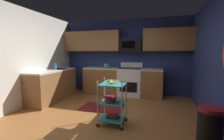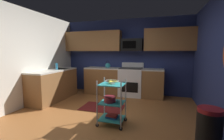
% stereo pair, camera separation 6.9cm
% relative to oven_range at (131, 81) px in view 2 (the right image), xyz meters
% --- Properties ---
extents(floor, '(4.40, 4.80, 0.04)m').
position_rel_oven_range_xyz_m(floor, '(-0.28, -2.10, -0.50)').
color(floor, '#995B2D').
rests_on(floor, ground).
extents(wall_back, '(4.52, 0.06, 2.60)m').
position_rel_oven_range_xyz_m(wall_back, '(-0.28, 0.33, 0.82)').
color(wall_back, navy).
rests_on(wall_back, ground).
extents(wall_left, '(0.06, 4.80, 2.60)m').
position_rel_oven_range_xyz_m(wall_left, '(-2.51, -2.10, 0.82)').
color(wall_left, silver).
rests_on(wall_left, ground).
extents(counter_run, '(3.52, 2.32, 0.92)m').
position_rel_oven_range_xyz_m(counter_run, '(-1.04, -0.46, -0.01)').
color(counter_run, brown).
rests_on(counter_run, ground).
extents(oven_range, '(0.76, 0.65, 1.10)m').
position_rel_oven_range_xyz_m(oven_range, '(0.00, 0.00, 0.00)').
color(oven_range, white).
rests_on(oven_range, ground).
extents(upper_cabinets, '(4.40, 0.33, 0.70)m').
position_rel_oven_range_xyz_m(upper_cabinets, '(-0.34, 0.13, 1.37)').
color(upper_cabinets, brown).
extents(microwave, '(0.70, 0.39, 0.40)m').
position_rel_oven_range_xyz_m(microwave, '(-0.00, 0.10, 1.22)').
color(microwave, black).
extents(rolling_cart, '(0.54, 0.44, 0.91)m').
position_rel_oven_range_xyz_m(rolling_cart, '(0.02, -2.22, -0.03)').
color(rolling_cart, silver).
rests_on(rolling_cart, ground).
extents(fruit_bowl, '(0.27, 0.27, 0.07)m').
position_rel_oven_range_xyz_m(fruit_bowl, '(0.02, -2.22, 0.40)').
color(fruit_bowl, silver).
rests_on(fruit_bowl, rolling_cart).
extents(mixing_bowl_large, '(0.25, 0.25, 0.11)m').
position_rel_oven_range_xyz_m(mixing_bowl_large, '(-0.03, -2.22, 0.04)').
color(mixing_bowl_large, maroon).
rests_on(mixing_bowl_large, rolling_cart).
extents(book_stack, '(0.24, 0.20, 0.07)m').
position_rel_oven_range_xyz_m(book_stack, '(0.02, -2.22, -0.32)').
color(book_stack, '#1E4C8C').
rests_on(book_stack, rolling_cart).
extents(kettle, '(0.21, 0.18, 0.26)m').
position_rel_oven_range_xyz_m(kettle, '(-0.82, -0.00, 0.52)').
color(kettle, teal).
rests_on(kettle, counter_run).
extents(dish_soap_bottle, '(0.06, 0.06, 0.20)m').
position_rel_oven_range_xyz_m(dish_soap_bottle, '(-2.14, -1.04, 0.54)').
color(dish_soap_bottle, '#2D8CBF').
rests_on(dish_soap_bottle, counter_run).
extents(trash_can, '(0.34, 0.42, 0.66)m').
position_rel_oven_range_xyz_m(trash_can, '(1.62, -2.65, -0.15)').
color(trash_can, black).
rests_on(trash_can, ground).
extents(floor_rug, '(1.11, 0.72, 0.01)m').
position_rel_oven_range_xyz_m(floor_rug, '(-0.50, -1.39, -0.47)').
color(floor_rug, maroon).
rests_on(floor_rug, ground).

